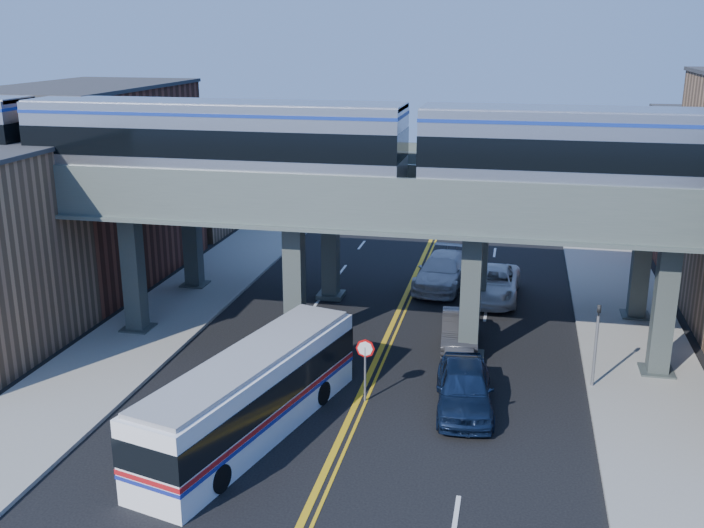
{
  "coord_description": "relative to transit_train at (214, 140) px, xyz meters",
  "views": [
    {
      "loc": [
        5.73,
        -24.76,
        14.16
      ],
      "look_at": [
        -0.92,
        6.22,
        4.67
      ],
      "focal_mm": 40.0,
      "sensor_mm": 36.0,
      "label": 1
    }
  ],
  "objects": [
    {
      "name": "building_west_c",
      "position": [
        -10.92,
        21.0,
        -5.48
      ],
      "size": [
        8.0,
        10.0,
        8.0
      ],
      "primitive_type": "cube",
      "color": "#A07652",
      "rests_on": "ground"
    },
    {
      "name": "transit_bus",
      "position": [
        4.37,
        -8.43,
        -7.97
      ],
      "size": [
        5.26,
        11.67,
        2.94
      ],
      "rotation": [
        0.0,
        0.0,
        1.32
      ],
      "color": "white",
      "rests_on": "ground"
    },
    {
      "name": "traffic_signal",
      "position": [
        16.78,
        -2.0,
        -7.18
      ],
      "size": [
        0.15,
        0.18,
        4.1
      ],
      "color": "slate",
      "rests_on": "ground"
    },
    {
      "name": "transit_train",
      "position": [
        0.0,
        0.0,
        0.0
      ],
      "size": [
        52.45,
        3.29,
        3.85
      ],
      "color": "black",
      "rests_on": "elevated_viaduct_near"
    },
    {
      "name": "car_lane_b",
      "position": [
        11.06,
        1.54,
        -8.71
      ],
      "size": [
        2.01,
        4.8,
        1.54
      ],
      "primitive_type": "imported",
      "rotation": [
        0.0,
        0.0,
        0.08
      ],
      "color": "#29292C",
      "rests_on": "ground"
    },
    {
      "name": "car_lane_a",
      "position": [
        11.76,
        -4.88,
        -8.57
      ],
      "size": [
        2.67,
        5.53,
        1.82
      ],
      "primitive_type": "imported",
      "rotation": [
        0.0,
        0.0,
        0.1
      ],
      "color": "#0F1B37",
      "rests_on": "ground"
    },
    {
      "name": "elevated_viaduct_near",
      "position": [
        7.58,
        0.0,
        -3.01
      ],
      "size": [
        52.0,
        3.6,
        7.4
      ],
      "color": "#3B4441",
      "rests_on": "ground"
    },
    {
      "name": "car_lane_c",
      "position": [
        12.26,
        8.7,
        -8.63
      ],
      "size": [
        3.02,
        6.18,
        1.69
      ],
      "primitive_type": "imported",
      "rotation": [
        0.0,
        0.0,
        -0.03
      ],
      "color": "white",
      "rests_on": "ground"
    },
    {
      "name": "elevated_viaduct_far",
      "position": [
        7.58,
        7.0,
        -3.01
      ],
      "size": [
        52.0,
        3.6,
        7.4
      ],
      "color": "#3B4441",
      "rests_on": "ground"
    },
    {
      "name": "stop_sign",
      "position": [
        7.88,
        -5.0,
        -7.72
      ],
      "size": [
        0.76,
        0.09,
        2.63
      ],
      "color": "slate",
      "rests_on": "ground"
    },
    {
      "name": "sidewalk_west",
      "position": [
        -3.92,
        2.0,
        -9.4
      ],
      "size": [
        5.0,
        70.0,
        0.16
      ],
      "primitive_type": "cube",
      "color": "gray",
      "rests_on": "ground"
    },
    {
      "name": "building_west_b",
      "position": [
        -10.92,
        8.0,
        -3.98
      ],
      "size": [
        8.0,
        14.0,
        11.0
      ],
      "primitive_type": "cube",
      "color": "brown",
      "rests_on": "ground"
    },
    {
      "name": "sidewalk_east",
      "position": [
        19.08,
        2.0,
        -9.4
      ],
      "size": [
        5.0,
        70.0,
        0.16
      ],
      "primitive_type": "cube",
      "color": "gray",
      "rests_on": "ground"
    },
    {
      "name": "ground",
      "position": [
        7.58,
        -8.0,
        -9.48
      ],
      "size": [
        120.0,
        120.0,
        0.0
      ],
      "primitive_type": "plane",
      "color": "black",
      "rests_on": "ground"
    },
    {
      "name": "car_lane_d",
      "position": [
        9.38,
        10.23,
        -8.57
      ],
      "size": [
        3.15,
        6.49,
        1.82
      ],
      "primitive_type": "imported",
      "rotation": [
        0.0,
        0.0,
        -0.1
      ],
      "color": "silver",
      "rests_on": "ground"
    }
  ]
}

